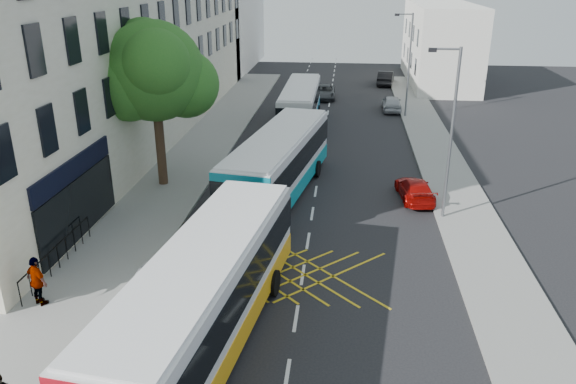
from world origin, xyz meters
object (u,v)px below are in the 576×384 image
(bus_far, at_px, (300,104))
(distant_car_grey, at_px, (324,92))
(distant_car_dark, at_px, (386,78))
(red_hatchback, at_px, (415,189))
(pedestrian_far, at_px, (37,281))
(bus_mid, at_px, (279,163))
(lamp_far, at_px, (408,60))
(street_tree, at_px, (154,72))
(parked_car_silver, at_px, (156,295))
(lamp_near, at_px, (450,126))
(distant_car_silver, at_px, (392,103))
(bus_near, at_px, (205,295))

(bus_far, bearing_deg, distant_car_grey, 81.49)
(bus_far, relative_size, distant_car_dark, 2.49)
(red_hatchback, bearing_deg, pedestrian_far, 32.64)
(bus_mid, xyz_separation_m, bus_far, (-0.06, 14.60, -0.17))
(lamp_far, bearing_deg, street_tree, -130.81)
(bus_mid, xyz_separation_m, distant_car_grey, (1.38, 24.20, -1.16))
(red_hatchback, distance_m, pedestrian_far, 18.49)
(bus_far, relative_size, parked_car_silver, 2.56)
(distant_car_grey, relative_size, pedestrian_far, 2.32)
(distant_car_grey, bearing_deg, parked_car_silver, -98.36)
(bus_mid, height_order, parked_car_silver, bus_mid)
(lamp_near, relative_size, lamp_far, 1.00)
(pedestrian_far, bearing_deg, parked_car_silver, -149.03)
(street_tree, xyz_separation_m, parked_car_silver, (3.61, -12.06, -5.60))
(bus_far, bearing_deg, lamp_near, -64.07)
(distant_car_grey, bearing_deg, bus_mid, -94.68)
(parked_car_silver, height_order, pedestrian_far, pedestrian_far)
(lamp_far, bearing_deg, parked_car_silver, -110.88)
(distant_car_grey, xyz_separation_m, distant_car_silver, (5.89, -4.28, 0.06))
(bus_far, relative_size, distant_car_silver, 2.79)
(red_hatchback, distance_m, distant_car_grey, 24.78)
(lamp_far, relative_size, red_hatchback, 2.06)
(distant_car_silver, distance_m, distant_car_dark, 11.63)
(street_tree, height_order, lamp_far, street_tree)
(pedestrian_far, bearing_deg, lamp_near, -120.30)
(street_tree, distance_m, bus_near, 15.44)
(parked_car_silver, bearing_deg, pedestrian_far, -179.15)
(bus_mid, xyz_separation_m, pedestrian_far, (-7.16, -11.58, -0.68))
(lamp_far, relative_size, bus_far, 0.74)
(bus_far, bearing_deg, bus_mid, -89.70)
(street_tree, distance_m, distant_car_silver, 24.38)
(lamp_far, relative_size, distant_car_grey, 1.84)
(distant_car_dark, bearing_deg, bus_far, 73.25)
(parked_car_silver, xyz_separation_m, distant_car_dark, (10.40, 42.95, 0.02))
(distant_car_dark, bearing_deg, lamp_far, 100.00)
(street_tree, bearing_deg, pedestrian_far, -92.77)
(bus_near, height_order, pedestrian_far, bus_near)
(bus_near, relative_size, distant_car_dark, 2.83)
(bus_far, bearing_deg, distant_car_dark, 66.17)
(street_tree, height_order, distant_car_dark, street_tree)
(pedestrian_far, bearing_deg, street_tree, -64.29)
(bus_far, height_order, distant_car_grey, bus_far)
(distant_car_dark, bearing_deg, street_tree, 72.74)
(distant_car_silver, relative_size, pedestrian_far, 2.07)
(bus_far, bearing_deg, parked_car_silver, -96.30)
(distant_car_dark, relative_size, pedestrian_far, 2.32)
(bus_mid, height_order, distant_car_silver, bus_mid)
(bus_far, distance_m, red_hatchback, 16.23)
(bus_far, relative_size, red_hatchback, 2.78)
(lamp_far, height_order, bus_far, lamp_far)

